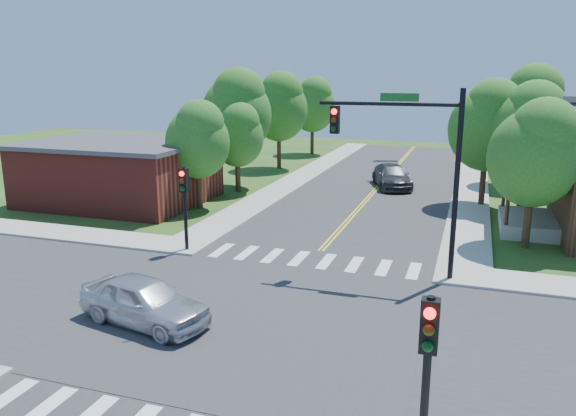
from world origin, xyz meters
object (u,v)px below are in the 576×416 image
(signal_pole_se, at_px, (428,354))
(car_dgrey, at_px, (392,177))
(signal_mast_ne, at_px, (411,152))
(signal_pole_nw, at_px, (184,193))
(car_silver, at_px, (144,302))

(signal_pole_se, height_order, car_dgrey, signal_pole_se)
(signal_mast_ne, bearing_deg, car_dgrey, 100.04)
(signal_pole_nw, distance_m, car_silver, 7.54)
(signal_mast_ne, height_order, signal_pole_se, signal_mast_ne)
(signal_pole_se, bearing_deg, signal_mast_ne, 98.56)
(signal_pole_se, xyz_separation_m, car_silver, (-8.90, 4.28, -1.90))
(signal_pole_se, height_order, signal_pole_nw, same)
(signal_mast_ne, height_order, car_dgrey, signal_mast_ne)
(signal_mast_ne, distance_m, signal_pole_se, 11.55)
(signal_pole_nw, relative_size, car_dgrey, 0.68)
(signal_mast_ne, relative_size, signal_pole_se, 1.89)
(signal_pole_nw, xyz_separation_m, car_dgrey, (6.47, 17.18, -1.91))
(signal_pole_nw, xyz_separation_m, car_silver, (2.30, -6.92, -1.90))
(signal_pole_nw, relative_size, car_silver, 0.80)
(signal_pole_se, distance_m, signal_pole_nw, 15.84)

